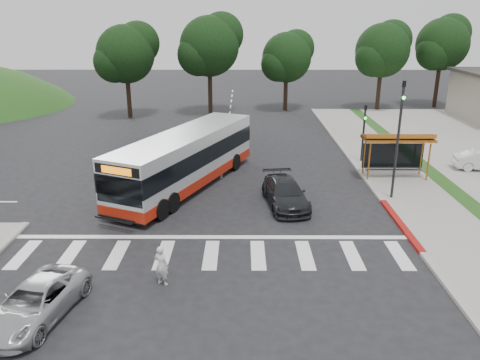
{
  "coord_description": "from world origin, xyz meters",
  "views": [
    {
      "loc": [
        1.32,
        -22.69,
        9.53
      ],
      "look_at": [
        1.21,
        0.1,
        1.6
      ],
      "focal_mm": 35.0,
      "sensor_mm": 36.0,
      "label": 1
    }
  ],
  "objects_px": {
    "dark_sedan": "(285,193)",
    "transit_bus": "(186,160)",
    "pedestrian": "(161,265)",
    "silver_suv_south": "(35,302)"
  },
  "relations": [
    {
      "from": "dark_sedan",
      "to": "silver_suv_south",
      "type": "xyz_separation_m",
      "value": [
        -9.18,
        -10.03,
        -0.08
      ]
    },
    {
      "from": "transit_bus",
      "to": "pedestrian",
      "type": "xyz_separation_m",
      "value": [
        0.27,
        -10.87,
        -0.83
      ]
    },
    {
      "from": "transit_bus",
      "to": "silver_suv_south",
      "type": "height_order",
      "value": "transit_bus"
    },
    {
      "from": "pedestrian",
      "to": "dark_sedan",
      "type": "distance_m",
      "value": 9.53
    },
    {
      "from": "transit_bus",
      "to": "silver_suv_south",
      "type": "relative_size",
      "value": 2.87
    },
    {
      "from": "transit_bus",
      "to": "pedestrian",
      "type": "bearing_deg",
      "value": -64.89
    },
    {
      "from": "dark_sedan",
      "to": "transit_bus",
      "type": "bearing_deg",
      "value": 144.22
    },
    {
      "from": "silver_suv_south",
      "to": "pedestrian",
      "type": "bearing_deg",
      "value": 40.37
    },
    {
      "from": "pedestrian",
      "to": "silver_suv_south",
      "type": "xyz_separation_m",
      "value": [
        -3.87,
        -2.12,
        -0.19
      ]
    },
    {
      "from": "dark_sedan",
      "to": "silver_suv_south",
      "type": "relative_size",
      "value": 1.08
    }
  ]
}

